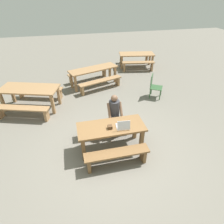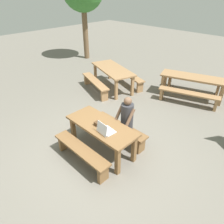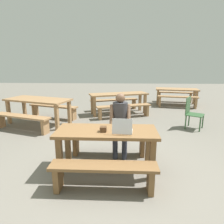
% 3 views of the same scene
% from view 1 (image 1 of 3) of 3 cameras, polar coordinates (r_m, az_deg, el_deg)
% --- Properties ---
extents(ground_plane, '(30.00, 30.00, 0.00)m').
position_cam_1_polar(ground_plane, '(5.16, -0.25, -10.76)').
color(ground_plane, slate).
extents(picnic_table_front, '(1.69, 0.71, 0.73)m').
position_cam_1_polar(picnic_table_front, '(4.76, -0.27, -5.51)').
color(picnic_table_front, brown).
rests_on(picnic_table_front, ground).
extents(bench_near, '(1.54, 0.30, 0.42)m').
position_cam_1_polar(bench_near, '(4.54, 1.48, -13.08)').
color(bench_near, brown).
rests_on(bench_near, ground).
extents(bench_far, '(1.54, 0.30, 0.42)m').
position_cam_1_polar(bench_far, '(5.40, -1.69, -4.07)').
color(bench_far, brown).
rests_on(bench_far, ground).
extents(laptop, '(0.34, 0.32, 0.26)m').
position_cam_1_polar(laptop, '(4.59, 3.35, -4.23)').
color(laptop, silver).
rests_on(laptop, picnic_table_front).
extents(small_pouch, '(0.10, 0.11, 0.08)m').
position_cam_1_polar(small_pouch, '(4.58, -0.62, -4.58)').
color(small_pouch, '#4C331E').
rests_on(small_pouch, picnic_table_front).
extents(person_seated, '(0.40, 0.40, 1.27)m').
position_cam_1_polar(person_seated, '(5.17, 0.76, -0.35)').
color(person_seated, '#333847').
rests_on(person_seated, ground).
extents(plastic_chair, '(0.61, 0.61, 0.89)m').
position_cam_1_polar(plastic_chair, '(7.43, 12.70, 7.78)').
color(plastic_chair, '#335933').
rests_on(plastic_chair, ground).
extents(picnic_table_mid, '(2.19, 1.29, 0.75)m').
position_cam_1_polar(picnic_table_mid, '(8.23, -5.62, 12.28)').
color(picnic_table_mid, '#9E754C').
rests_on(picnic_table_mid, ground).
extents(bench_mid_south, '(1.88, 0.89, 0.43)m').
position_cam_1_polar(bench_mid_south, '(7.87, -3.51, 8.91)').
color(bench_mid_south, '#9E754C').
rests_on(bench_mid_south, ground).
extents(bench_mid_north, '(1.88, 0.89, 0.43)m').
position_cam_1_polar(bench_mid_north, '(8.85, -7.30, 11.60)').
color(bench_mid_north, '#9E754C').
rests_on(bench_mid_north, ground).
extents(picnic_table_rear, '(2.11, 1.39, 0.77)m').
position_cam_1_polar(picnic_table_rear, '(7.04, -23.78, 5.90)').
color(picnic_table_rear, '#9E754C').
rests_on(picnic_table_rear, ground).
extents(bench_rear_south, '(1.76, 0.82, 0.43)m').
position_cam_1_polar(bench_rear_south, '(6.66, -25.63, 0.47)').
color(bench_rear_south, '#9E754C').
rests_on(bench_rear_south, ground).
extents(bench_rear_north, '(1.76, 0.82, 0.43)m').
position_cam_1_polar(bench_rear_north, '(7.74, -21.07, 6.21)').
color(bench_rear_north, '#9E754C').
rests_on(bench_rear_north, ground).
extents(picnic_table_distant, '(1.91, 1.08, 0.71)m').
position_cam_1_polar(picnic_table_distant, '(10.43, 7.45, 16.64)').
color(picnic_table_distant, '#9E754C').
rests_on(picnic_table_distant, ground).
extents(bench_distant_south, '(1.65, 0.57, 0.48)m').
position_cam_1_polar(bench_distant_south, '(9.90, 7.98, 14.14)').
color(bench_distant_south, '#9E754C').
rests_on(bench_distant_south, ground).
extents(bench_distant_north, '(1.65, 0.57, 0.48)m').
position_cam_1_polar(bench_distant_north, '(11.10, 6.79, 16.39)').
color(bench_distant_north, '#9E754C').
rests_on(bench_distant_north, ground).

